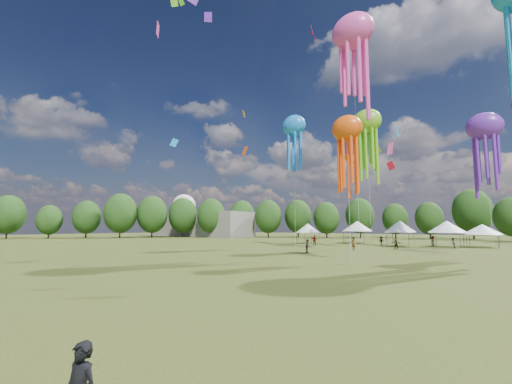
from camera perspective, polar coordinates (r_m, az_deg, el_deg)
The scene contains 9 objects.
ground at distance 15.22m, azimuth -31.86°, elevation -17.53°, with size 300.00×300.00×0.00m, color #384416.
spectator_near at distance 42.07m, azimuth 8.98°, elevation -9.28°, with size 0.82×0.64×1.69m, color gray.
spectators_far at distance 54.13m, azimuth 24.02°, elevation -8.10°, with size 29.33×23.89×1.83m.
festival_tents at distance 63.71m, azimuth 23.49°, elevation -5.65°, with size 33.43×11.63×4.42m.
show_kites at distance 48.03m, azimuth 25.35°, elevation 17.87°, with size 35.57×21.28×32.59m.
small_kites at distance 56.01m, azimuth 18.10°, elevation 21.83°, with size 70.78×59.59×43.47m.
treeline at distance 70.13m, azimuth 23.64°, elevation -2.88°, with size 201.57×95.24×13.43m.
hangar at distance 115.53m, azimuth -9.75°, elevation -5.62°, with size 40.00×12.00×8.00m, color gray.
radome at distance 131.76m, azimuth -12.42°, elevation -3.00°, with size 9.00×9.00×16.00m.
Camera 1 is at (13.91, -5.24, 3.25)m, focal length 23.01 mm.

